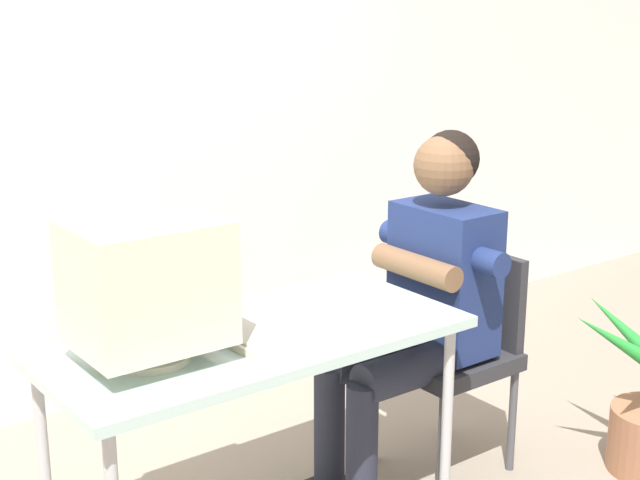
{
  "coord_description": "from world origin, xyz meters",
  "views": [
    {
      "loc": [
        -1.4,
        -2.2,
        1.73
      ],
      "look_at": [
        0.25,
        0.0,
        0.99
      ],
      "focal_mm": 51.12,
      "sensor_mm": 36.0,
      "label": 1
    }
  ],
  "objects_px": {
    "keyboard": "(237,329)",
    "office_chair": "(457,343)",
    "desk": "(254,351)",
    "person_seated": "(421,296)",
    "crt_monitor": "(148,284)"
  },
  "relations": [
    {
      "from": "crt_monitor",
      "to": "office_chair",
      "type": "relative_size",
      "value": 0.5
    },
    {
      "from": "crt_monitor",
      "to": "person_seated",
      "type": "xyz_separation_m",
      "value": [
        1.07,
        0.05,
        -0.26
      ]
    },
    {
      "from": "office_chair",
      "to": "keyboard",
      "type": "bearing_deg",
      "value": -179.32
    },
    {
      "from": "desk",
      "to": "crt_monitor",
      "type": "xyz_separation_m",
      "value": [
        -0.35,
        -0.01,
        0.29
      ]
    },
    {
      "from": "office_chair",
      "to": "desk",
      "type": "bearing_deg",
      "value": -177.91
    },
    {
      "from": "desk",
      "to": "person_seated",
      "type": "distance_m",
      "value": 0.72
    },
    {
      "from": "keyboard",
      "to": "person_seated",
      "type": "relative_size",
      "value": 0.36
    },
    {
      "from": "crt_monitor",
      "to": "person_seated",
      "type": "bearing_deg",
      "value": 2.47
    },
    {
      "from": "desk",
      "to": "office_chair",
      "type": "relative_size",
      "value": 1.59
    },
    {
      "from": "desk",
      "to": "keyboard",
      "type": "relative_size",
      "value": 2.79
    },
    {
      "from": "person_seated",
      "to": "office_chair",
      "type": "bearing_deg",
      "value": 0.0
    },
    {
      "from": "desk",
      "to": "keyboard",
      "type": "bearing_deg",
      "value": 154.95
    },
    {
      "from": "crt_monitor",
      "to": "keyboard",
      "type": "height_order",
      "value": "crt_monitor"
    },
    {
      "from": "keyboard",
      "to": "office_chair",
      "type": "height_order",
      "value": "office_chair"
    },
    {
      "from": "office_chair",
      "to": "person_seated",
      "type": "relative_size",
      "value": 0.64
    }
  ]
}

